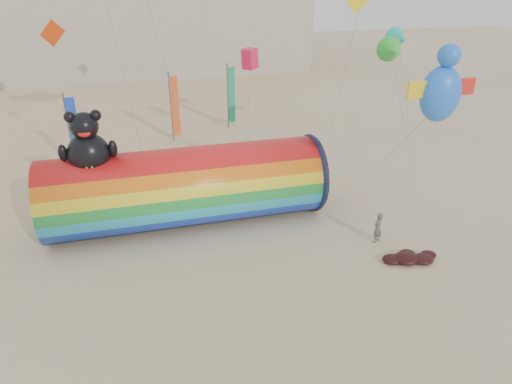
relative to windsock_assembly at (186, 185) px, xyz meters
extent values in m
plane|color=#CCB58C|center=(2.47, -3.84, -2.09)|extent=(160.00, 160.00, 0.00)
cylinder|color=red|center=(0.01, 0.00, -0.10)|extent=(13.58, 3.96, 3.96)
torus|color=#0F1438|center=(6.67, 0.00, -0.10)|extent=(0.27, 4.15, 4.15)
cylinder|color=black|center=(6.83, 0.00, -0.10)|extent=(0.07, 3.92, 3.92)
ellipsoid|color=black|center=(-4.29, 0.00, 2.05)|extent=(1.94, 1.73, 2.04)
ellipsoid|color=yellow|center=(-4.29, -0.62, 1.93)|extent=(1.00, 0.44, 0.87)
sphere|color=black|center=(-4.29, 0.00, 3.40)|extent=(1.24, 1.24, 1.24)
sphere|color=black|center=(-4.83, 0.00, 3.86)|extent=(0.50, 0.50, 0.50)
sphere|color=black|center=(-3.74, 0.00, 3.86)|extent=(0.50, 0.50, 0.50)
ellipsoid|color=red|center=(-4.29, -0.51, 3.23)|extent=(0.55, 0.20, 0.35)
ellipsoid|color=black|center=(-5.36, -0.11, 2.27)|extent=(0.41, 0.41, 0.81)
ellipsoid|color=black|center=(-3.21, -0.11, 2.27)|extent=(0.41, 0.41, 0.81)
imported|color=#4E5155|center=(8.39, -4.33, -1.32)|extent=(0.67, 0.58, 1.54)
ellipsoid|color=#3A0C0A|center=(8.81, -6.24, -1.88)|extent=(1.17, 0.99, 0.41)
ellipsoid|color=#3A0C0A|center=(9.51, -6.44, -1.91)|extent=(0.99, 0.84, 0.34)
ellipsoid|color=#3A0C0A|center=(8.21, -6.09, -1.93)|extent=(0.91, 0.77, 0.32)
ellipsoid|color=#3A0C0A|center=(9.11, -5.84, -1.95)|extent=(0.78, 0.66, 0.27)
ellipsoid|color=#3A0C0A|center=(10.01, -6.14, -1.96)|extent=(0.73, 0.62, 0.25)
cylinder|color=#59595E|center=(-6.05, 8.21, 0.51)|extent=(0.10, 0.10, 5.20)
cube|color=blue|center=(-5.74, 8.21, 0.56)|extent=(0.56, 0.06, 4.50)
cylinder|color=#59595E|center=(0.62, 12.83, 0.51)|extent=(0.10, 0.10, 5.20)
cube|color=#F85723|center=(0.93, 12.83, 0.56)|extent=(0.56, 0.06, 4.50)
cylinder|color=#59595E|center=(5.38, 14.99, 0.51)|extent=(0.10, 0.10, 5.20)
cube|color=#189D68|center=(5.69, 14.99, 0.56)|extent=(0.56, 0.06, 4.50)
ellipsoid|color=blue|center=(8.95, -6.39, 5.47)|extent=(1.58, 1.23, 2.11)
cube|color=#E83F0C|center=(-5.76, 6.58, 6.64)|extent=(0.85, 0.06, 1.20)
cone|color=green|center=(11.12, 0.79, 5.90)|extent=(1.32, 1.32, 1.19)
cube|color=#E91948|center=(5.50, 8.36, 4.53)|extent=(0.78, 0.78, 1.26)
cone|color=#16B598|center=(13.77, 4.47, 5.94)|extent=(1.32, 1.32, 1.19)
camera|label=1|loc=(-2.11, -20.76, 9.54)|focal=32.00mm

